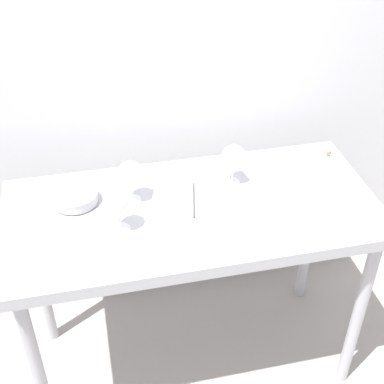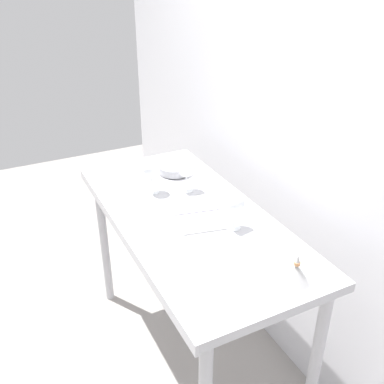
# 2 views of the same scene
# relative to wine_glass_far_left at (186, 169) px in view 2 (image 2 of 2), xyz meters

# --- Properties ---
(ground_plane) EXTENTS (6.00, 6.00, 0.00)m
(ground_plane) POSITION_rel_wine_glass_far_left_xyz_m (0.21, -0.09, -1.02)
(ground_plane) COLOR gray
(back_wall) EXTENTS (3.80, 0.04, 2.60)m
(back_wall) POSITION_rel_wine_glass_far_left_xyz_m (0.21, 0.40, 0.28)
(back_wall) COLOR silver
(back_wall) RESTS_ON ground_plane
(steel_counter) EXTENTS (1.40, 0.65, 0.90)m
(steel_counter) POSITION_rel_wine_glass_far_left_xyz_m (0.21, -0.09, -0.23)
(steel_counter) COLOR #B4B4B9
(steel_counter) RESTS_ON ground_plane
(wine_glass_far_left) EXTENTS (0.09, 0.09, 0.17)m
(wine_glass_far_left) POSITION_rel_wine_glass_far_left_xyz_m (0.00, 0.00, 0.00)
(wine_glass_far_left) COLOR white
(wine_glass_far_left) RESTS_ON steel_counter
(wine_glass_far_right) EXTENTS (0.09, 0.09, 0.17)m
(wine_glass_far_right) POSITION_rel_wine_glass_far_left_xyz_m (0.40, 0.03, -0.00)
(wine_glass_far_right) COLOR white
(wine_glass_far_right) RESTS_ON steel_counter
(wine_glass_near_left) EXTENTS (0.09, 0.09, 0.17)m
(wine_glass_near_left) POSITION_rel_wine_glass_far_left_xyz_m (-0.06, -0.16, 0.00)
(wine_glass_near_left) COLOR white
(wine_glass_near_left) RESTS_ON steel_counter
(open_notebook) EXTENTS (0.35, 0.27, 0.01)m
(open_notebook) POSITION_rel_wine_glass_far_left_xyz_m (0.23, -0.05, -0.12)
(open_notebook) COLOR white
(open_notebook) RESTS_ON steel_counter
(tasting_sheet_upper) EXTENTS (0.22, 0.27, 0.00)m
(tasting_sheet_upper) POSITION_rel_wine_glass_far_left_xyz_m (0.56, 0.04, -0.12)
(tasting_sheet_upper) COLOR white
(tasting_sheet_upper) RESTS_ON steel_counter
(tasting_bowl) EXTENTS (0.17, 0.17, 0.05)m
(tasting_bowl) POSITION_rel_wine_glass_far_left_xyz_m (-0.21, 0.03, -0.09)
(tasting_bowl) COLOR #4C4C4C
(tasting_bowl) RESTS_ON steel_counter
(decanter_funnel) EXTENTS (0.11, 0.11, 0.12)m
(decanter_funnel) POSITION_rel_wine_glass_far_left_xyz_m (0.81, 0.04, -0.08)
(decanter_funnel) COLOR #BDBDBD
(decanter_funnel) RESTS_ON steel_counter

